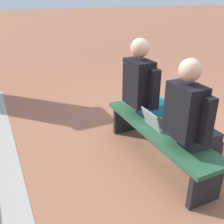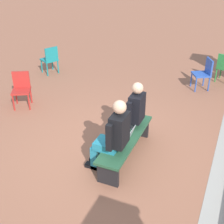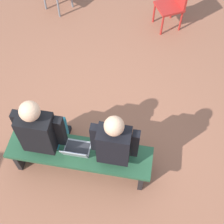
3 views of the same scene
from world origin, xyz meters
The scene contains 6 objects.
ground_plane centered at (0.00, 0.00, 0.00)m, with size 60.00×60.00×0.00m, color #9E6047.
bench centered at (0.05, 0.35, 0.35)m, with size 1.80×0.44×0.45m.
person_student centered at (-0.39, 0.28, 0.72)m, with size 0.55×0.69×1.35m.
person_adult centered at (0.48, 0.28, 0.74)m, with size 0.57×0.72×1.40m.
laptop centered at (0.08, 0.36, 0.50)m, with size 0.32×0.29×0.21m.
plastic_chair_near_bench_left centered at (-0.91, -2.70, 0.48)m, with size 0.57×0.57×0.84m.
Camera 3 is at (-0.64, 1.98, 3.89)m, focal length 50.00 mm.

